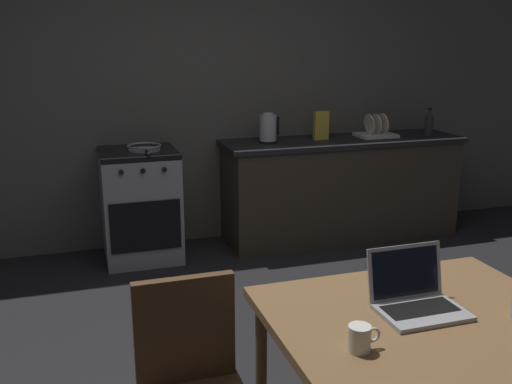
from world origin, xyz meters
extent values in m
plane|color=black|center=(0.00, 0.00, 0.00)|extent=(12.00, 12.00, 0.00)
cube|color=#53514D|center=(0.30, 2.36, 1.37)|extent=(6.40, 0.10, 2.75)
cube|color=#382D23|center=(1.21, 2.01, 0.43)|extent=(2.10, 0.60, 0.86)
cube|color=black|center=(1.21, 2.01, 0.88)|extent=(2.16, 0.64, 0.04)
cube|color=gray|center=(-0.58, 2.01, 0.43)|extent=(0.60, 0.60, 0.86)
cube|color=black|center=(-0.58, 2.01, 0.88)|extent=(0.60, 0.60, 0.04)
cube|color=black|center=(-0.58, 1.71, 0.36)|extent=(0.54, 0.01, 0.40)
cylinder|color=black|center=(-0.74, 1.70, 0.80)|extent=(0.04, 0.02, 0.04)
cylinder|color=black|center=(-0.58, 1.70, 0.80)|extent=(0.04, 0.02, 0.04)
cylinder|color=black|center=(-0.42, 1.70, 0.80)|extent=(0.04, 0.02, 0.04)
cube|color=brown|center=(0.14, -0.87, 0.73)|extent=(1.13, 0.91, 0.04)
cylinder|color=brown|center=(-0.37, -0.47, 0.36)|extent=(0.05, 0.05, 0.71)
cylinder|color=brown|center=(0.65, -0.47, 0.36)|extent=(0.05, 0.05, 0.71)
cube|color=#4C331E|center=(-0.71, -0.60, 0.70)|extent=(0.38, 0.04, 0.42)
cube|color=#99999E|center=(0.14, -0.86, 0.76)|extent=(0.32, 0.22, 0.02)
cube|color=black|center=(0.14, -0.84, 0.77)|extent=(0.28, 0.12, 0.00)
cube|color=#99999E|center=(0.14, -0.72, 0.87)|extent=(0.32, 0.05, 0.21)
cube|color=black|center=(0.14, -0.73, 0.87)|extent=(0.29, 0.04, 0.18)
cylinder|color=black|center=(0.51, 2.01, 0.91)|extent=(0.15, 0.15, 0.02)
cylinder|color=#B2B5BA|center=(0.51, 2.01, 1.03)|extent=(0.14, 0.14, 0.22)
cylinder|color=#B2B5BA|center=(0.51, 2.01, 1.15)|extent=(0.09, 0.09, 0.02)
cube|color=black|center=(0.60, 2.01, 1.04)|extent=(0.02, 0.02, 0.15)
cylinder|color=#2D2D33|center=(2.06, 1.96, 0.98)|extent=(0.08, 0.08, 0.17)
cone|color=#2D2D33|center=(2.06, 1.96, 1.10)|extent=(0.08, 0.08, 0.06)
cylinder|color=black|center=(2.06, 1.96, 1.14)|extent=(0.04, 0.04, 0.02)
cylinder|color=gray|center=(-0.53, 1.99, 0.91)|extent=(0.25, 0.25, 0.01)
torus|color=gray|center=(-0.53, 1.99, 0.94)|extent=(0.27, 0.27, 0.02)
cylinder|color=black|center=(-0.53, 1.78, 0.92)|extent=(0.02, 0.18, 0.02)
cylinder|color=silver|center=(-0.20, -1.02, 0.80)|extent=(0.08, 0.08, 0.09)
torus|color=silver|center=(-0.15, -1.02, 0.80)|extent=(0.05, 0.01, 0.05)
cube|color=gold|center=(1.01, 2.03, 1.02)|extent=(0.13, 0.05, 0.25)
cube|color=silver|center=(1.54, 2.01, 0.92)|extent=(0.34, 0.26, 0.03)
cylinder|color=beige|center=(1.47, 2.01, 1.02)|extent=(0.04, 0.18, 0.18)
cylinder|color=beige|center=(1.54, 2.01, 1.02)|extent=(0.04, 0.18, 0.18)
cylinder|color=beige|center=(1.61, 2.01, 1.02)|extent=(0.04, 0.18, 0.18)
camera|label=1|loc=(-1.04, -2.52, 1.75)|focal=40.08mm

